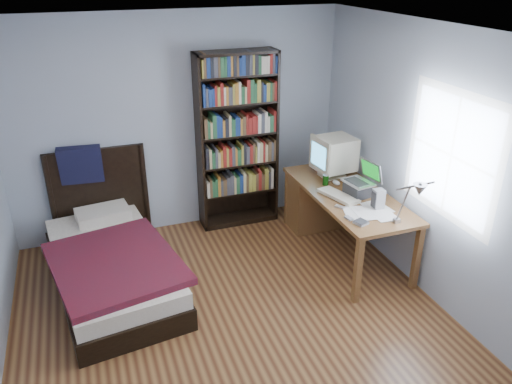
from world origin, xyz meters
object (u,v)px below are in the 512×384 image
Objects in this scene: bookshelf at (237,141)px; crt_monitor at (334,154)px; laptop at (359,186)px; desk_lamp at (416,193)px; speaker at (378,199)px; soda_can at (326,180)px; bed at (110,259)px; keyboard at (338,196)px; desk at (325,200)px.

crt_monitor is at bearing -35.19° from bookshelf.
desk_lamp is (-0.09, -1.00, 0.37)m from laptop.
speaker reaches higher than soda_can.
crt_monitor is 1.25× the size of laptop.
bookshelf is (-0.85, 2.19, -0.17)m from desk_lamp.
bookshelf is (-0.96, 1.52, 0.21)m from speaker.
bed is (-1.60, -0.80, -0.78)m from bookshelf.
bookshelf is at bearing 104.27° from keyboard.
bed is (-2.56, 0.72, -0.57)m from speaker.
desk is 3.76× the size of crt_monitor.
bookshelf is at bearing 131.04° from soda_can.
laptop is 3.25× the size of soda_can.
bed is (-2.54, 0.39, -0.58)m from laptop.
desk_lamp reaches higher than desk.
desk is at bearing -35.20° from bookshelf.
soda_can is (-0.13, -0.23, 0.37)m from desk.
soda_can is at bearing -48.96° from bookshelf.
crt_monitor is at bearing 95.99° from speaker.
desk is 1.22m from bookshelf.
bed is (-2.33, 0.04, -0.53)m from soda_can.
desk is 2.95× the size of desk_lamp.
speaker is 0.72m from soda_can.
speaker is at bearing -71.52° from soda_can.
bed is at bearing 171.27° from laptop.
bed reaches higher than laptop.
speaker is at bearing -72.18° from keyboard.
soda_can is at bearing 95.00° from desk_lamp.
soda_can is (-0.20, 0.35, -0.05)m from laptop.
laptop is 1.86× the size of speaker.
desk is 3.81× the size of keyboard.
desk_lamp is 2.98× the size of speaker.
bookshelf is (-0.94, 1.19, 0.20)m from laptop.
speaker reaches higher than keyboard.
keyboard is 1.40m from bookshelf.
bed is (-2.46, -0.20, -0.17)m from desk.
crt_monitor is 0.89m from speaker.
laptop is at bearing -8.73° from bed.
desk_lamp is 2.36m from bookshelf.
desk_lamp reaches higher than soda_can.
desk_lamp is at bearing -29.54° from bed.
speaker is (0.11, 0.67, -0.38)m from desk_lamp.
laptop is 0.41m from soda_can.
desk_lamp is (-0.01, -1.58, 0.79)m from desk.
laptop is (0.07, -0.58, 0.41)m from desk.
bed is (-2.52, -0.16, -0.74)m from crt_monitor.
soda_can is at bearing -0.89° from bed.
bookshelf reaches higher than laptop.
desk_lamp reaches higher than crt_monitor.
speaker is at bearing -85.88° from laptop.
crt_monitor is 0.22× the size of bookshelf.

